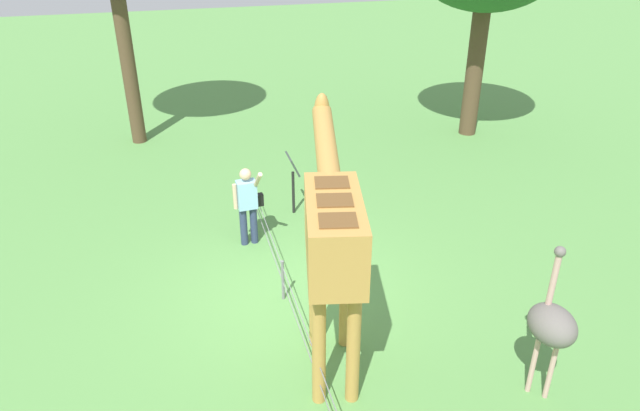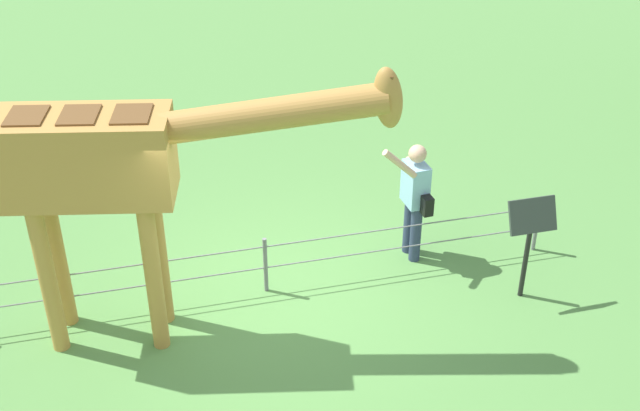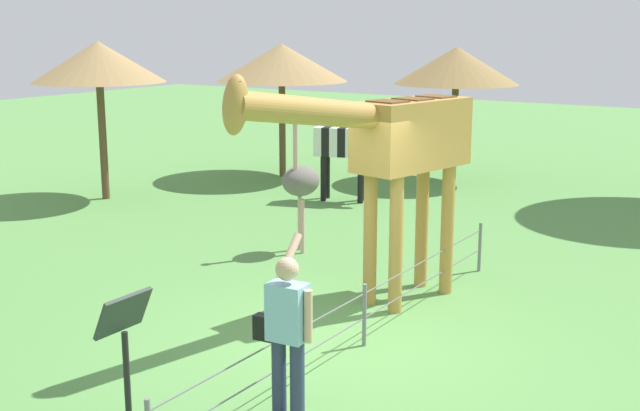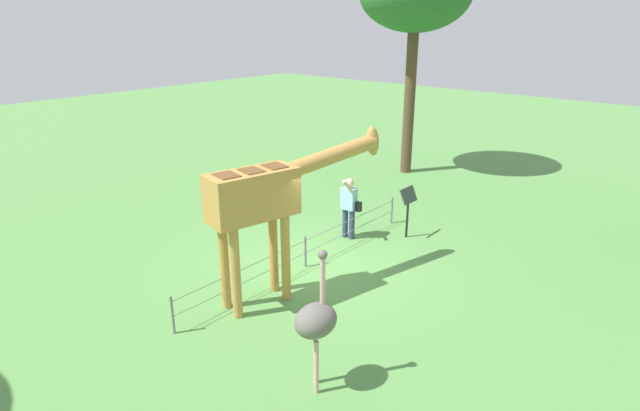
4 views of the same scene
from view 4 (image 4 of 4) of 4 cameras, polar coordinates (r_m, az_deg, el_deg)
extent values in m
plane|color=#568E47|center=(11.87, -0.77, -6.90)|extent=(60.00, 60.00, 0.00)
cylinder|color=#BC8942|center=(10.68, -5.05, -4.82)|extent=(0.18, 0.18, 1.80)
cylinder|color=#BC8942|center=(10.34, -3.73, -5.64)|extent=(0.18, 0.18, 1.80)
cylinder|color=#BC8942|center=(10.20, -10.29, -6.33)|extent=(0.18, 0.18, 1.80)
cylinder|color=#BC8942|center=(9.84, -9.09, -7.25)|extent=(0.18, 0.18, 1.80)
cube|color=#BC8942|center=(9.74, -7.31, 1.18)|extent=(1.81, 1.04, 0.90)
cube|color=brown|center=(9.85, -4.92, 4.29)|extent=(0.44, 0.51, 0.02)
cube|color=brown|center=(9.61, -7.43, 3.78)|extent=(0.44, 0.51, 0.02)
cube|color=brown|center=(9.38, -10.07, 3.24)|extent=(0.44, 0.51, 0.02)
cylinder|color=#BC8942|center=(10.58, 0.94, 5.27)|extent=(2.42, 0.82, 0.63)
ellipsoid|color=#BC8942|center=(11.29, 5.70, 6.94)|extent=(0.41, 0.33, 0.67)
cylinder|color=brown|center=(11.29, 5.48, 7.88)|extent=(0.05, 0.05, 0.14)
cylinder|color=brown|center=(11.22, 5.99, 7.79)|extent=(0.05, 0.05, 0.14)
cylinder|color=navy|center=(13.31, 3.46, -2.04)|extent=(0.14, 0.14, 0.78)
cylinder|color=navy|center=(13.41, 2.74, -1.85)|extent=(0.14, 0.14, 0.78)
cube|color=#8CBFE0|center=(13.12, 3.15, 0.75)|extent=(0.27, 0.38, 0.55)
sphere|color=#D8AD8C|center=(12.99, 3.19, 2.48)|extent=(0.22, 0.22, 0.22)
cylinder|color=#D8AD8C|center=(12.67, 3.07, 2.03)|extent=(0.46, 0.12, 0.44)
cylinder|color=#D8AD8C|center=(13.24, 2.35, 0.91)|extent=(0.08, 0.08, 0.50)
cube|color=black|center=(13.11, 4.07, -0.10)|extent=(0.14, 0.21, 0.24)
cylinder|color=#CC9E93|center=(8.33, -0.50, -16.16)|extent=(0.07, 0.07, 0.90)
cylinder|color=#CC9E93|center=(8.15, -0.38, -17.09)|extent=(0.07, 0.07, 0.90)
ellipsoid|color=#66605B|center=(7.83, -0.45, -12.32)|extent=(0.70, 0.56, 0.49)
cylinder|color=#CC9E93|center=(7.65, 0.28, -8.38)|extent=(0.08, 0.08, 0.80)
sphere|color=#66605B|center=(7.45, 0.29, -5.32)|extent=(0.14, 0.14, 0.14)
cylinder|color=brown|center=(18.89, 9.63, 10.90)|extent=(0.38, 0.38, 4.97)
cylinder|color=black|center=(13.52, 9.39, -1.53)|extent=(0.06, 0.06, 0.95)
cube|color=#333D38|center=(13.30, 9.55, 1.10)|extent=(0.56, 0.21, 0.38)
cylinder|color=slate|center=(9.84, -15.65, -11.31)|extent=(0.05, 0.05, 0.75)
cylinder|color=slate|center=(11.84, -1.59, -4.97)|extent=(0.05, 0.05, 0.75)
cylinder|color=slate|center=(14.43, 7.77, -0.48)|extent=(0.05, 0.05, 0.75)
cube|color=slate|center=(11.73, -1.60, -3.80)|extent=(7.00, 0.01, 0.01)
cube|color=slate|center=(11.86, -1.58, -5.13)|extent=(7.00, 0.01, 0.01)
camera|label=1|loc=(8.70, -51.16, 16.78)|focal=32.64mm
camera|label=2|loc=(6.70, 50.66, 20.99)|focal=47.28mm
camera|label=3|loc=(19.71, 4.23, 14.98)|focal=46.18mm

